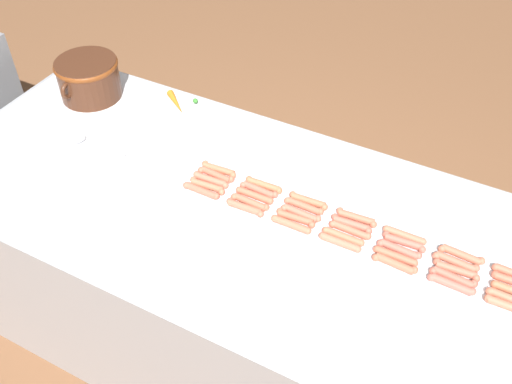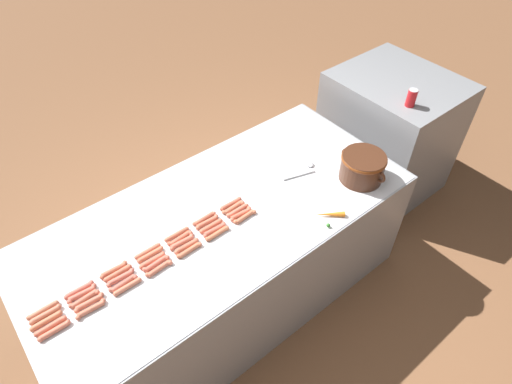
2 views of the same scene
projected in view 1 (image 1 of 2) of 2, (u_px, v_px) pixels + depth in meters
name	position (u px, v px, depth m)	size (l,w,h in m)	color
ground_plane	(230.00, 328.00, 2.70)	(20.00, 20.00, 0.00)	brown
griddle_counter	(227.00, 271.00, 2.41)	(1.06, 2.31, 0.85)	#9EA0A5
hot_dog_0	(509.00, 306.00, 1.76)	(0.03, 0.15, 0.03)	#CB7255
hot_dog_1	(451.00, 284.00, 1.82)	(0.03, 0.15, 0.03)	#D66656
hot_dog_2	(395.00, 264.00, 1.88)	(0.03, 0.15, 0.03)	#CF684D
hot_dog_3	(340.00, 242.00, 1.95)	(0.03, 0.15, 0.03)	#CF6F55
hot_dog_4	(291.00, 224.00, 2.01)	(0.03, 0.15, 0.03)	#CC6C50
hot_dog_5	(245.00, 207.00, 2.07)	(0.03, 0.15, 0.03)	#CB6950
hot_dog_6	(201.00, 191.00, 2.13)	(0.03, 0.15, 0.03)	#CD654D
hot_dog_7	(511.00, 299.00, 1.78)	(0.03, 0.15, 0.03)	#CB7154
hot_dog_8	(453.00, 277.00, 1.84)	(0.04, 0.15, 0.03)	#CE6551
hot_dog_9	(395.00, 256.00, 1.91)	(0.03, 0.15, 0.03)	#CE684C
hot_dog_10	(343.00, 236.00, 1.97)	(0.03, 0.15, 0.03)	#D77051
hot_dog_11	(296.00, 218.00, 2.03)	(0.03, 0.15, 0.03)	#D4684C
hot_dog_12	(250.00, 202.00, 2.09)	(0.03, 0.15, 0.03)	#D26A4E
hot_dog_13	(207.00, 186.00, 2.15)	(0.03, 0.15, 0.03)	#CA7052
hot_dog_15	(456.00, 270.00, 1.86)	(0.03, 0.15, 0.03)	#CA6951
hot_dog_16	(399.00, 249.00, 1.93)	(0.03, 0.15, 0.03)	#D26755
hot_dog_17	(350.00, 230.00, 1.99)	(0.03, 0.15, 0.03)	#D86B51
hot_dog_18	(301.00, 213.00, 2.05)	(0.03, 0.15, 0.03)	#D06C54
hot_dog_19	(255.00, 195.00, 2.11)	(0.03, 0.15, 0.03)	#D86A4D
hot_dog_20	(211.00, 180.00, 2.18)	(0.03, 0.15, 0.03)	#D77056
hot_dog_22	(456.00, 262.00, 1.89)	(0.03, 0.15, 0.03)	#CB6B52
hot_dog_23	(404.00, 242.00, 1.95)	(0.03, 0.15, 0.03)	#C96552
hot_dog_24	(352.00, 224.00, 2.01)	(0.03, 0.15, 0.03)	#D76652
hot_dog_25	(304.00, 206.00, 2.07)	(0.03, 0.15, 0.03)	#CF6A4F
hot_dog_26	(259.00, 190.00, 2.14)	(0.03, 0.15, 0.03)	#D36852
hot_dog_27	(216.00, 175.00, 2.20)	(0.04, 0.15, 0.03)	#D8664D
hot_dog_29	(461.00, 255.00, 1.91)	(0.03, 0.15, 0.03)	#D36E52
hot_dog_30	(404.00, 235.00, 1.97)	(0.03, 0.15, 0.03)	#D27255
hot_dog_31	(356.00, 217.00, 2.03)	(0.03, 0.15, 0.03)	#D36B50
hot_dog_32	(308.00, 201.00, 2.09)	(0.03, 0.15, 0.03)	#D06E4D
hot_dog_33	(264.00, 185.00, 2.16)	(0.03, 0.15, 0.03)	#D1714C
hot_dog_34	(219.00, 169.00, 2.22)	(0.03, 0.15, 0.03)	#CF6F4E
bean_pot	(88.00, 76.00, 2.54)	(0.35, 0.28, 0.18)	#472616
serving_spoon	(88.00, 141.00, 2.36)	(0.12, 0.27, 0.02)	#B7B7BC
carrot	(177.00, 103.00, 2.54)	(0.13, 0.15, 0.03)	orange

